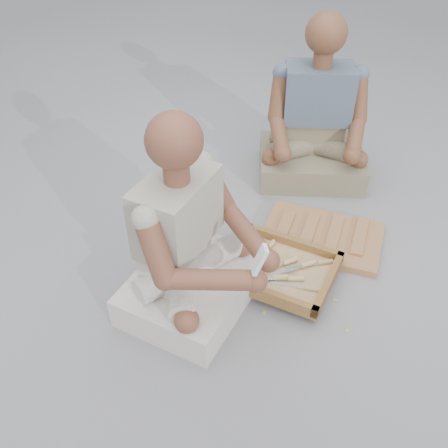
# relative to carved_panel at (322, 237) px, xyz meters

# --- Properties ---
(ground) EXTENTS (60.00, 60.00, 0.00)m
(ground) POSITION_rel_carved_panel_xyz_m (-0.35, -0.52, -0.02)
(ground) COLOR #97979C
(ground) RESTS_ON ground
(carved_panel) EXTENTS (0.64, 0.49, 0.04)m
(carved_panel) POSITION_rel_carved_panel_xyz_m (0.00, 0.00, 0.00)
(carved_panel) COLOR brown
(carved_panel) RESTS_ON ground
(tool_tray) EXTENTS (0.58, 0.52, 0.06)m
(tool_tray) POSITION_rel_carved_panel_xyz_m (-0.20, -0.30, 0.04)
(tool_tray) COLOR brown
(tool_tray) RESTS_ON carved_panel
(chisel_0) EXTENTS (0.20, 0.13, 0.02)m
(chisel_0) POSITION_rel_carved_panel_xyz_m (-0.09, -0.28, 0.06)
(chisel_0) COLOR silver
(chisel_0) RESTS_ON tool_tray
(chisel_1) EXTENTS (0.19, 0.14, 0.02)m
(chisel_1) POSITION_rel_carved_panel_xyz_m (-0.17, -0.27, 0.06)
(chisel_1) COLOR silver
(chisel_1) RESTS_ON tool_tray
(chisel_2) EXTENTS (0.22, 0.05, 0.02)m
(chisel_2) POSITION_rel_carved_panel_xyz_m (-0.14, -0.36, 0.05)
(chisel_2) COLOR silver
(chisel_2) RESTS_ON tool_tray
(chisel_3) EXTENTS (0.21, 0.09, 0.02)m
(chisel_3) POSITION_rel_carved_panel_xyz_m (-0.01, -0.24, 0.05)
(chisel_3) COLOR silver
(chisel_3) RESTS_ON tool_tray
(chisel_4) EXTENTS (0.11, 0.21, 0.02)m
(chisel_4) POSITION_rel_carved_panel_xyz_m (-0.26, -0.18, 0.06)
(chisel_4) COLOR silver
(chisel_4) RESTS_ON tool_tray
(chisel_5) EXTENTS (0.22, 0.07, 0.02)m
(chisel_5) POSITION_rel_carved_panel_xyz_m (-0.21, -0.37, 0.06)
(chisel_5) COLOR silver
(chisel_5) RESTS_ON tool_tray
(chisel_6) EXTENTS (0.22, 0.04, 0.02)m
(chisel_6) POSITION_rel_carved_panel_xyz_m (-0.07, -0.41, 0.04)
(chisel_6) COLOR silver
(chisel_6) RESTS_ON tool_tray
(chisel_7) EXTENTS (0.11, 0.21, 0.02)m
(chisel_7) POSITION_rel_carved_panel_xyz_m (-0.28, -0.33, 0.06)
(chisel_7) COLOR silver
(chisel_7) RESTS_ON tool_tray
(wood_chip_0) EXTENTS (0.02, 0.02, 0.00)m
(wood_chip_0) POSITION_rel_carved_panel_xyz_m (-0.21, -0.10, -0.02)
(wood_chip_0) COLOR tan
(wood_chip_0) RESTS_ON ground
(wood_chip_1) EXTENTS (0.02, 0.02, 0.00)m
(wood_chip_1) POSITION_rel_carved_panel_xyz_m (0.12, 0.02, -0.02)
(wood_chip_1) COLOR tan
(wood_chip_1) RESTS_ON ground
(wood_chip_2) EXTENTS (0.02, 0.02, 0.00)m
(wood_chip_2) POSITION_rel_carved_panel_xyz_m (-0.03, -0.21, -0.02)
(wood_chip_2) COLOR tan
(wood_chip_2) RESTS_ON ground
(wood_chip_3) EXTENTS (0.02, 0.02, 0.00)m
(wood_chip_3) POSITION_rel_carved_panel_xyz_m (-0.02, -0.02, -0.02)
(wood_chip_3) COLOR tan
(wood_chip_3) RESTS_ON ground
(wood_chip_4) EXTENTS (0.02, 0.02, 0.00)m
(wood_chip_4) POSITION_rel_carved_panel_xyz_m (0.10, -0.56, -0.02)
(wood_chip_4) COLOR tan
(wood_chip_4) RESTS_ON ground
(wood_chip_5) EXTENTS (0.02, 0.02, 0.00)m
(wood_chip_5) POSITION_rel_carved_panel_xyz_m (-0.25, -0.51, -0.02)
(wood_chip_5) COLOR tan
(wood_chip_5) RESTS_ON ground
(wood_chip_6) EXTENTS (0.02, 0.02, 0.00)m
(wood_chip_6) POSITION_rel_carved_panel_xyz_m (-0.12, -0.32, -0.02)
(wood_chip_6) COLOR tan
(wood_chip_6) RESTS_ON ground
(wood_chip_7) EXTENTS (0.02, 0.02, 0.00)m
(wood_chip_7) POSITION_rel_carved_panel_xyz_m (-0.54, -0.58, -0.02)
(wood_chip_7) COLOR tan
(wood_chip_7) RESTS_ON ground
(wood_chip_8) EXTENTS (0.02, 0.02, 0.00)m
(wood_chip_8) POSITION_rel_carved_panel_xyz_m (-0.28, -0.20, -0.02)
(wood_chip_8) COLOR tan
(wood_chip_8) RESTS_ON ground
(wood_chip_9) EXTENTS (0.02, 0.02, 0.00)m
(wood_chip_9) POSITION_rel_carved_panel_xyz_m (0.06, -0.40, -0.02)
(wood_chip_9) COLOR tan
(wood_chip_9) RESTS_ON ground
(wood_chip_10) EXTENTS (0.02, 0.02, 0.00)m
(wood_chip_10) POSITION_rel_carved_panel_xyz_m (-0.32, -0.11, -0.02)
(wood_chip_10) COLOR tan
(wood_chip_10) RESTS_ON ground
(wood_chip_11) EXTENTS (0.02, 0.02, 0.00)m
(wood_chip_11) POSITION_rel_carved_panel_xyz_m (-0.39, 0.00, -0.02)
(wood_chip_11) COLOR tan
(wood_chip_11) RESTS_ON ground
(wood_chip_12) EXTENTS (0.02, 0.02, 0.00)m
(wood_chip_12) POSITION_rel_carved_panel_xyz_m (-0.36, -0.48, -0.02)
(wood_chip_12) COLOR tan
(wood_chip_12) RESTS_ON ground
(wood_chip_13) EXTENTS (0.02, 0.02, 0.00)m
(wood_chip_13) POSITION_rel_carved_panel_xyz_m (-0.03, -0.07, -0.02)
(wood_chip_13) COLOR tan
(wood_chip_13) RESTS_ON ground
(wood_chip_14) EXTENTS (0.02, 0.02, 0.00)m
(wood_chip_14) POSITION_rel_carved_panel_xyz_m (0.02, -0.37, -0.02)
(wood_chip_14) COLOR tan
(wood_chip_14) RESTS_ON ground
(craftsman) EXTENTS (0.67, 0.68, 0.88)m
(craftsman) POSITION_rel_carved_panel_xyz_m (-0.56, -0.48, 0.28)
(craftsman) COLOR silver
(craftsman) RESTS_ON ground
(companion) EXTENTS (0.62, 0.52, 0.91)m
(companion) POSITION_rel_carved_panel_xyz_m (-0.07, 0.60, 0.28)
(companion) COLOR gray
(companion) RESTS_ON ground
(mobile_phone) EXTENTS (0.07, 0.06, 0.12)m
(mobile_phone) POSITION_rel_carved_panel_xyz_m (-0.27, -0.64, 0.41)
(mobile_phone) COLOR white
(mobile_phone) RESTS_ON craftsman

